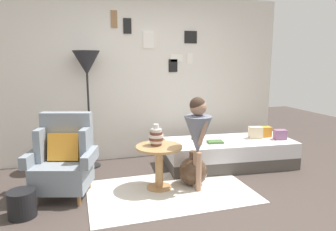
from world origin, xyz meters
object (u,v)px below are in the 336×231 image
at_px(floor_lamp, 87,67).
at_px(book_on_daybed, 215,142).
at_px(daybed, 229,153).
at_px(vase_striped, 156,137).
at_px(demijohn_near, 193,171).
at_px(armchair, 64,159).
at_px(person_child, 198,131).
at_px(side_table, 159,158).
at_px(magazine_basket, 22,204).

bearing_deg(floor_lamp, book_on_daybed, -20.84).
bearing_deg(daybed, vase_striped, -159.86).
distance_m(book_on_daybed, demijohn_near, 0.73).
bearing_deg(armchair, person_child, -12.51).
height_order(side_table, magazine_basket, side_table).
xyz_separation_m(side_table, vase_striped, (-0.02, 0.04, 0.27)).
xyz_separation_m(book_on_daybed, magazine_basket, (-2.50, -0.70, -0.28)).
relative_size(daybed, book_on_daybed, 8.94).
bearing_deg(book_on_daybed, floor_lamp, 159.16).
bearing_deg(magazine_basket, armchair, 46.68).
relative_size(daybed, vase_striped, 7.39).
distance_m(daybed, demijohn_near, 0.96).
xyz_separation_m(vase_striped, magazine_basket, (-1.51, -0.31, -0.52)).
relative_size(daybed, side_table, 3.44).
bearing_deg(person_child, floor_lamp, 133.54).
relative_size(person_child, demijohn_near, 2.58).
relative_size(floor_lamp, person_child, 1.48).
relative_size(armchair, magazine_basket, 3.46).
bearing_deg(vase_striped, daybed, 20.14).
distance_m(person_child, demijohn_near, 0.58).
bearing_deg(daybed, person_child, -139.72).
distance_m(armchair, magazine_basket, 0.68).
distance_m(person_child, book_on_daybed, 0.87).
bearing_deg(floor_lamp, daybed, -16.22).
height_order(armchair, person_child, person_child).
xyz_separation_m(daybed, book_on_daybed, (-0.28, -0.08, 0.22)).
xyz_separation_m(demijohn_near, magazine_basket, (-1.98, -0.25, -0.05)).
relative_size(armchair, vase_striped, 3.65).
bearing_deg(person_child, vase_striped, 154.64).
height_order(side_table, floor_lamp, floor_lamp).
xyz_separation_m(vase_striped, floor_lamp, (-0.74, 1.05, 0.82)).
bearing_deg(armchair, book_on_daybed, 7.21).
bearing_deg(person_child, daybed, 40.28).
xyz_separation_m(side_table, floor_lamp, (-0.77, 1.09, 1.09)).
bearing_deg(person_child, side_table, 157.78).
bearing_deg(side_table, daybed, 22.12).
bearing_deg(daybed, demijohn_near, -146.48).
relative_size(armchair, book_on_daybed, 4.41).
distance_m(vase_striped, demijohn_near, 0.67).
bearing_deg(demijohn_near, book_on_daybed, 40.97).
height_order(daybed, person_child, person_child).
bearing_deg(demijohn_near, vase_striped, 172.27).
xyz_separation_m(person_child, magazine_basket, (-1.97, -0.10, -0.60)).
height_order(side_table, book_on_daybed, side_table).
height_order(vase_striped, floor_lamp, floor_lamp).
height_order(daybed, vase_striped, vase_striped).
distance_m(armchair, vase_striped, 1.12).
xyz_separation_m(daybed, magazine_basket, (-2.77, -0.78, -0.06)).
bearing_deg(side_table, vase_striped, 121.36).
height_order(person_child, demijohn_near, person_child).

